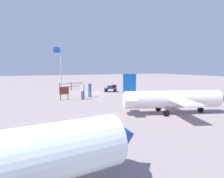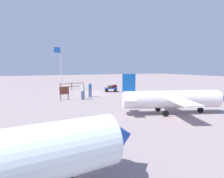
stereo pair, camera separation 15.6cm
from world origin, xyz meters
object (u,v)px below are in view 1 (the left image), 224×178
at_px(luggage_cart, 110,89).
at_px(airplane_near, 175,99).
at_px(flagpole, 60,68).
at_px(signboard, 64,92).
at_px(suitcase_navy, 114,86).
at_px(worker_lead, 90,88).
at_px(worker_trailing, 83,90).
at_px(suitcase_maroon, 110,87).
at_px(suitcase_grey, 111,87).

height_order(luggage_cart, airplane_near, airplane_near).
xyz_separation_m(flagpole, signboard, (0.12, 2.72, -2.42)).
bearing_deg(suitcase_navy, worker_lead, 35.61).
height_order(worker_lead, worker_trailing, worker_lead).
relative_size(worker_lead, airplane_near, 0.22).
relative_size(worker_lead, worker_trailing, 1.00).
bearing_deg(flagpole, suitcase_navy, -170.59).
xyz_separation_m(suitcase_navy, worker_lead, (4.54, 3.25, 0.25)).
bearing_deg(worker_lead, signboard, 13.25).
bearing_deg(worker_trailing, airplane_near, 118.53).
xyz_separation_m(luggage_cart, airplane_near, (0.55, 12.67, 0.67)).
relative_size(suitcase_navy, signboard, 0.45).
bearing_deg(airplane_near, flagpole, -61.60).
relative_size(worker_trailing, signboard, 1.24).
bearing_deg(airplane_near, signboard, -54.20).
bearing_deg(suitcase_maroon, signboard, 27.78).
height_order(airplane_near, signboard, airplane_near).
xyz_separation_m(worker_lead, signboard, (2.95, 0.69, -0.10)).
relative_size(luggage_cart, worker_trailing, 1.17).
height_order(worker_trailing, signboard, worker_trailing).
distance_m(luggage_cart, worker_trailing, 6.71).
bearing_deg(signboard, worker_trailing, 165.62).
distance_m(worker_trailing, flagpole, 4.27).
height_order(worker_lead, airplane_near, airplane_near).
xyz_separation_m(suitcase_grey, worker_trailing, (5.01, 4.11, 0.29)).
distance_m(suitcase_maroon, worker_trailing, 6.19).
bearing_deg(suitcase_maroon, worker_lead, 37.35).
bearing_deg(worker_trailing, suitcase_navy, -142.14).
bearing_deg(suitcase_grey, signboard, 28.12).
xyz_separation_m(suitcase_navy, flagpole, (7.37, 1.22, 2.56)).
distance_m(suitcase_grey, worker_lead, 4.88).
distance_m(suitcase_maroon, worker_lead, 4.58).
height_order(luggage_cart, suitcase_grey, suitcase_grey).
distance_m(suitcase_maroon, flagpole, 7.00).
distance_m(luggage_cart, suitcase_grey, 0.39).
height_order(worker_trailing, airplane_near, airplane_near).
height_order(suitcase_navy, worker_lead, worker_lead).
height_order(suitcase_grey, signboard, signboard).
height_order(suitcase_navy, suitcase_grey, suitcase_navy).
bearing_deg(luggage_cart, flagpole, 9.60).
distance_m(suitcase_navy, flagpole, 7.89).
xyz_separation_m(suitcase_navy, suitcase_maroon, (0.90, 0.47, -0.00)).
xyz_separation_m(worker_trailing, flagpole, (1.70, -3.19, 2.29)).
height_order(suitcase_navy, flagpole, flagpole).
bearing_deg(worker_trailing, suitcase_grey, -140.62).
bearing_deg(signboard, flagpole, -92.49).
height_order(suitcase_maroon, airplane_near, airplane_near).
distance_m(suitcase_maroon, signboard, 7.45).
xyz_separation_m(suitcase_maroon, airplane_near, (0.24, 12.28, 0.34)).
bearing_deg(worker_lead, suitcase_grey, -142.70).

